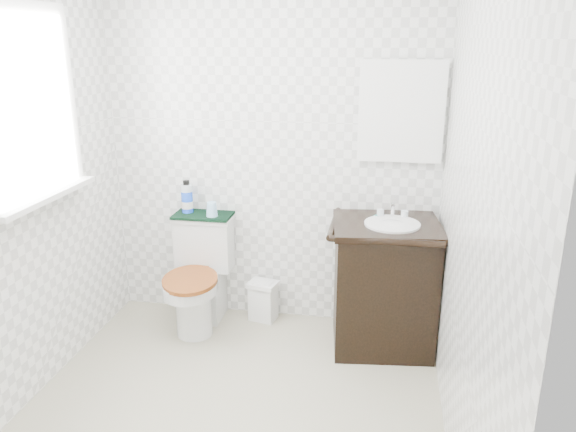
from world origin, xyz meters
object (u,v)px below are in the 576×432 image
(toilet, at_px, (200,279))
(vanity, at_px, (384,282))
(trash_bin, at_px, (263,300))
(mouthwash_bottle, at_px, (187,198))
(cup, at_px, (212,209))

(toilet, distance_m, vanity, 1.23)
(trash_bin, relative_size, mouthwash_bottle, 1.26)
(vanity, distance_m, cup, 1.21)
(toilet, distance_m, cup, 0.49)
(toilet, height_order, trash_bin, toilet)
(vanity, relative_size, trash_bin, 3.30)
(cup, bearing_deg, toilet, -131.54)
(toilet, xyz_separation_m, cup, (0.08, 0.08, 0.47))
(toilet, distance_m, mouthwash_bottle, 0.56)
(vanity, distance_m, trash_bin, 0.89)
(toilet, bearing_deg, cup, 48.46)
(cup, bearing_deg, trash_bin, 7.62)
(toilet, xyz_separation_m, mouthwash_bottle, (-0.12, 0.14, 0.53))
(trash_bin, bearing_deg, toilet, -162.33)
(vanity, bearing_deg, cup, 172.42)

